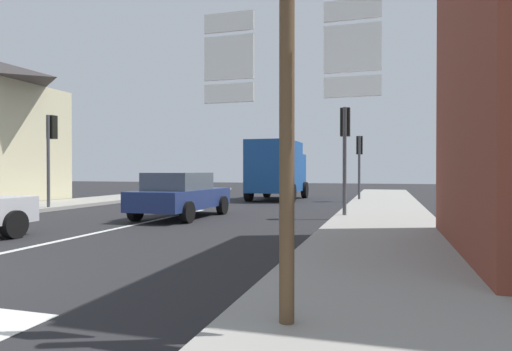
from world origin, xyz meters
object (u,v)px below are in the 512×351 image
object	(u,v)px
traffic_light_far_right	(359,153)
delivery_truck	(277,168)
route_sign_post	(287,130)
sedan_far	(181,194)
traffic_light_near_right	(345,137)
traffic_light_near_left	(51,140)

from	to	relation	value
traffic_light_far_right	delivery_truck	bearing A→B (deg)	178.29
route_sign_post	sedan_far	bearing A→B (deg)	121.41
traffic_light_far_right	traffic_light_near_right	bearing A→B (deg)	-90.00
traffic_light_near_right	traffic_light_far_right	world-z (taller)	traffic_light_near_right
traffic_light_near_right	traffic_light_far_right	bearing A→B (deg)	90.00
traffic_light_near_left	traffic_light_far_right	bearing A→B (deg)	36.66
delivery_truck	route_sign_post	xyz separation A→B (m)	(4.58, -18.45, 0.26)
delivery_truck	traffic_light_far_right	bearing A→B (deg)	-1.71
traffic_light_near_right	traffic_light_far_right	size ratio (longest dim) A/B	1.09
route_sign_post	traffic_light_far_right	size ratio (longest dim) A/B	0.99
delivery_truck	route_sign_post	bearing A→B (deg)	-76.05
sedan_far	traffic_light_near_right	world-z (taller)	traffic_light_near_right
sedan_far	delivery_truck	world-z (taller)	delivery_truck
route_sign_post	traffic_light_near_left	xyz separation A→B (m)	(-11.52, 10.02, 0.81)
traffic_light_near_left	sedan_far	bearing A→B (deg)	-9.16
traffic_light_near_left	traffic_light_near_right	bearing A→B (deg)	1.05
delivery_truck	traffic_light_near_left	size ratio (longest dim) A/B	1.37
delivery_truck	traffic_light_near_right	size ratio (longest dim) A/B	1.42
sedan_far	traffic_light_far_right	xyz separation A→B (m)	(5.16, 9.26, 1.64)
delivery_truck	route_sign_post	distance (m)	19.01
traffic_light_near_left	delivery_truck	bearing A→B (deg)	50.55
traffic_light_far_right	route_sign_post	bearing A→B (deg)	-88.85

